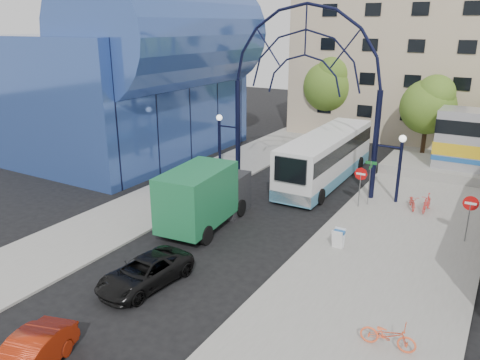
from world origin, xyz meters
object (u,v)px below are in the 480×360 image
Objects in this scene: do_not_enter_sign at (470,208)px; tree_north_b at (330,83)px; stop_sign at (361,177)px; tree_north_a at (430,104)px; bike_near_a at (412,202)px; city_bus at (327,157)px; green_truck at (206,196)px; black_suv at (145,272)px; sandwich_board at (339,236)px; street_name_sign at (370,174)px; bike_near_b at (427,203)px; bike_far_a at (388,335)px; gateway_arch at (305,60)px; red_sedan at (26,360)px.

do_not_enter_sign is 25.09m from tree_north_b.
tree_north_a is at bearing 84.58° from stop_sign.
bike_near_a is (1.59, -12.60, -4.05)m from tree_north_a.
stop_sign is at bearing -95.42° from tree_north_a.
tree_north_a is at bearing 62.80° from city_bus.
green_truck is 6.92m from black_suv.
sandwich_board is 7.65m from bike_near_a.
street_name_sign reaches higher than bike_near_b.
green_truck is 13.21m from bike_near_b.
stop_sign is at bearing 16.64° from bike_far_a.
bike_far_a is (8.49, -16.53, -1.20)m from city_bus.
bike_far_a is (4.03, -6.47, -0.12)m from sandwich_board.
green_truck is (-12.85, -4.79, -0.23)m from do_not_enter_sign.
gateway_arch reaches higher than bike_far_a.
gateway_arch is 4.87× the size of street_name_sign.
street_name_sign is at bearing 93.46° from sandwich_board.
stop_sign is 14.53m from black_suv.
stop_sign is at bearing 59.62° from red_sedan.
gateway_arch is 11.13m from bike_near_a.
city_bus is (-4.98, -9.89, -2.79)m from tree_north_a.
green_truck is at bearing -105.92° from city_bus.
sandwich_board is at bearing -91.50° from tree_north_a.
bike_near_a is at bearing -4.99° from gateway_arch.
black_suv is (-5.25, -13.48, -1.37)m from stop_sign.
sandwich_board is 0.12× the size of tree_north_b.
tree_north_a reaches higher than stop_sign.
green_truck is (-6.65, -6.79, -0.25)m from stop_sign.
gateway_arch is at bearing -117.17° from tree_north_a.
red_sedan is (-10.95, -17.64, -1.33)m from do_not_enter_sign.
bike_near_b reaches higher than bike_far_a.
street_name_sign is at bearing 14.19° from bike_far_a.
tree_north_a is at bearing 78.41° from bike_near_a.
tree_north_b is 4.83× the size of bike_near_a.
street_name_sign is 0.39× the size of green_truck.
tree_north_a reaches higher than street_name_sign.
green_truck reaches higher than city_bus.
bike_near_b is at bearing 126.75° from do_not_enter_sign.
black_suv is (-6.05, -7.45, -0.12)m from sandwich_board.
tree_north_b is 4.53× the size of bike_near_b.
do_not_enter_sign is 0.89× the size of street_name_sign.
sandwich_board is at bearing -143.32° from do_not_enter_sign.
bike_far_a is (13.51, -30.42, -4.65)m from tree_north_b.
bike_near_b is (2.93, 7.33, -0.09)m from sandwich_board.
stop_sign reaches higher than bike_near_a.
bike_far_a is at bearing -58.09° from sandwich_board.
tree_north_a is 26.95m from bike_far_a.
tree_north_a is 13.33m from bike_near_a.
street_name_sign reaches higher than stop_sign.
tree_north_b is 38.06m from red_sedan.
green_truck is (-1.85, -8.80, -6.81)m from gateway_arch.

